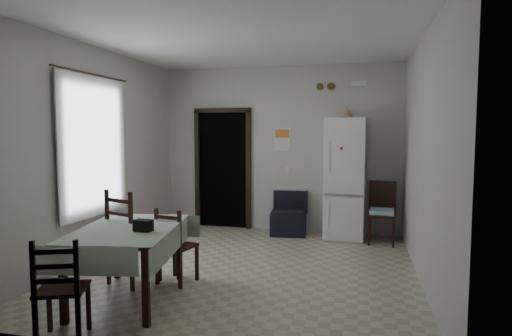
{
  "coord_description": "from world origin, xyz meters",
  "views": [
    {
      "loc": [
        1.4,
        -5.2,
        1.73
      ],
      "look_at": [
        0.0,
        0.5,
        1.25
      ],
      "focal_mm": 30.0,
      "sensor_mm": 36.0,
      "label": 1
    }
  ],
  "objects_px": {
    "navy_seat": "(289,213)",
    "corner_chair": "(382,213)",
    "fridge": "(345,178)",
    "dining_chair_near_head": "(62,288)",
    "dining_chair_far_left": "(134,236)",
    "dining_table": "(129,263)",
    "dining_chair_far_right": "(177,245)"
  },
  "relations": [
    {
      "from": "fridge",
      "to": "dining_table",
      "type": "relative_size",
      "value": 1.36
    },
    {
      "from": "fridge",
      "to": "dining_table",
      "type": "height_order",
      "value": "fridge"
    },
    {
      "from": "navy_seat",
      "to": "dining_chair_far_left",
      "type": "height_order",
      "value": "dining_chair_far_left"
    },
    {
      "from": "dining_table",
      "to": "dining_chair_far_right",
      "type": "relative_size",
      "value": 1.65
    },
    {
      "from": "dining_table",
      "to": "corner_chair",
      "type": "bearing_deg",
      "value": 37.47
    },
    {
      "from": "fridge",
      "to": "navy_seat",
      "type": "relative_size",
      "value": 2.75
    },
    {
      "from": "corner_chair",
      "to": "dining_chair_far_left",
      "type": "bearing_deg",
      "value": -134.87
    },
    {
      "from": "dining_table",
      "to": "dining_chair_far_left",
      "type": "distance_m",
      "value": 0.52
    },
    {
      "from": "navy_seat",
      "to": "corner_chair",
      "type": "bearing_deg",
      "value": -16.17
    },
    {
      "from": "dining_chair_far_left",
      "to": "corner_chair",
      "type": "bearing_deg",
      "value": -118.89
    },
    {
      "from": "dining_chair_far_left",
      "to": "dining_chair_near_head",
      "type": "height_order",
      "value": "dining_chair_far_left"
    },
    {
      "from": "dining_chair_far_right",
      "to": "dining_chair_near_head",
      "type": "height_order",
      "value": "dining_chair_near_head"
    },
    {
      "from": "dining_chair_far_right",
      "to": "navy_seat",
      "type": "bearing_deg",
      "value": -95.01
    },
    {
      "from": "navy_seat",
      "to": "corner_chair",
      "type": "xyz_separation_m",
      "value": [
        1.52,
        -0.27,
        0.12
      ]
    },
    {
      "from": "corner_chair",
      "to": "navy_seat",
      "type": "bearing_deg",
      "value": 173.79
    },
    {
      "from": "dining_chair_far_right",
      "to": "dining_chair_near_head",
      "type": "relative_size",
      "value": 0.99
    },
    {
      "from": "fridge",
      "to": "dining_chair_near_head",
      "type": "distance_m",
      "value": 4.71
    },
    {
      "from": "corner_chair",
      "to": "dining_chair_far_right",
      "type": "distance_m",
      "value": 3.36
    },
    {
      "from": "navy_seat",
      "to": "dining_table",
      "type": "xyz_separation_m",
      "value": [
        -1.14,
        -3.22,
        0.02
      ]
    },
    {
      "from": "fridge",
      "to": "navy_seat",
      "type": "bearing_deg",
      "value": -176.86
    },
    {
      "from": "fridge",
      "to": "dining_chair_near_head",
      "type": "xyz_separation_m",
      "value": [
        -2.16,
        -4.15,
        -0.54
      ]
    },
    {
      "from": "fridge",
      "to": "navy_seat",
      "type": "height_order",
      "value": "fridge"
    },
    {
      "from": "dining_table",
      "to": "dining_chair_near_head",
      "type": "bearing_deg",
      "value": -105.05
    },
    {
      "from": "corner_chair",
      "to": "dining_chair_far_right",
      "type": "xyz_separation_m",
      "value": [
        -2.38,
        -2.36,
        -0.04
      ]
    },
    {
      "from": "navy_seat",
      "to": "dining_table",
      "type": "distance_m",
      "value": 3.42
    },
    {
      "from": "fridge",
      "to": "navy_seat",
      "type": "distance_m",
      "value": 1.13
    },
    {
      "from": "navy_seat",
      "to": "dining_chair_far_left",
      "type": "relative_size",
      "value": 0.66
    },
    {
      "from": "fridge",
      "to": "dining_chair_far_left",
      "type": "bearing_deg",
      "value": -126.38
    },
    {
      "from": "dining_table",
      "to": "dining_chair_far_left",
      "type": "xyz_separation_m",
      "value": [
        -0.2,
        0.45,
        0.17
      ]
    },
    {
      "from": "dining_chair_far_right",
      "to": "dining_table",
      "type": "bearing_deg",
      "value": 77.61
    },
    {
      "from": "navy_seat",
      "to": "dining_chair_near_head",
      "type": "relative_size",
      "value": 0.81
    },
    {
      "from": "dining_table",
      "to": "dining_chair_near_head",
      "type": "xyz_separation_m",
      "value": [
        -0.07,
        -0.93,
        0.07
      ]
    }
  ]
}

